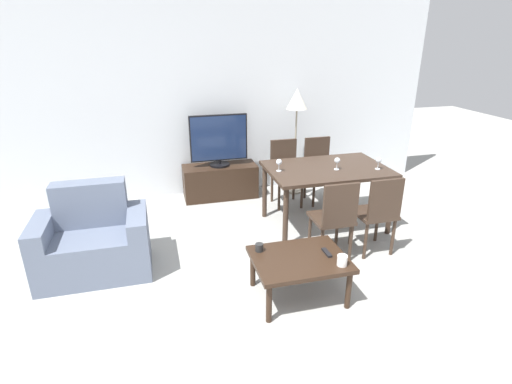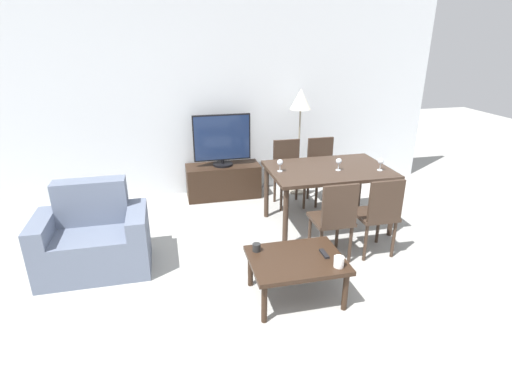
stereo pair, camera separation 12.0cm
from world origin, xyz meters
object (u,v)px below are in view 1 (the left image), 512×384
object	(u,v)px
coffee_table	(299,262)
dining_chair_near	(335,216)
armchair	(94,243)
cup_white_near	(259,247)
cup_colored_far	(342,260)
wine_glass_left	(379,161)
floor_lamp	(297,105)
dining_chair_near_right	(378,211)
tv_stand	(220,181)
dining_table	(327,174)
remote_primary	(327,253)
wine_glass_right	(279,163)
tv	(219,140)
dining_chair_far_left	(285,169)
dining_chair_far	(319,166)
wine_glass_center	(337,161)

from	to	relation	value
coffee_table	dining_chair_near	distance (m)	0.78
armchair	cup_white_near	bearing A→B (deg)	-25.40
cup_colored_far	wine_glass_left	world-z (taller)	wine_glass_left
floor_lamp	cup_colored_far	bearing A→B (deg)	-101.49
wine_glass_left	armchair	bearing A→B (deg)	-176.87
dining_chair_near_right	floor_lamp	size ratio (longest dim) A/B	0.58
tv_stand	cup_white_near	bearing A→B (deg)	-91.21
tv_stand	dining_table	world-z (taller)	dining_table
remote_primary	coffee_table	bearing A→B (deg)	179.80
remote_primary	wine_glass_right	size ratio (longest dim) A/B	1.03
cup_white_near	tv	bearing A→B (deg)	88.79
dining_chair_near_right	floor_lamp	bearing A→B (deg)	96.69
tv	armchair	bearing A→B (deg)	-133.79
tv_stand	coffee_table	world-z (taller)	tv_stand
coffee_table	cup_white_near	world-z (taller)	cup_white_near
remote_primary	dining_table	bearing A→B (deg)	66.58
dining_chair_near_right	wine_glass_right	bearing A→B (deg)	136.71
dining_table	dining_chair_far_left	world-z (taller)	dining_chair_far_left
dining_chair_near_right	cup_white_near	bearing A→B (deg)	-167.08
dining_chair_far	dining_chair_far_left	xyz separation A→B (m)	(-0.50, 0.00, 0.00)
wine_glass_center	dining_chair_near_right	bearing A→B (deg)	-75.70
dining_chair_near	wine_glass_left	xyz separation A→B (m)	(0.79, 0.57, 0.35)
cup_colored_far	dining_chair_far	bearing A→B (deg)	71.49
coffee_table	dining_chair_far_left	xyz separation A→B (m)	(0.57, 2.08, 0.15)
tv	floor_lamp	distance (m)	1.20
armchair	wine_glass_left	size ratio (longest dim) A/B	7.23
coffee_table	wine_glass_left	size ratio (longest dim) A/B	5.66
tv	cup_white_near	world-z (taller)	tv
coffee_table	dining_chair_far_left	bearing A→B (deg)	74.63
armchair	dining_chair_far_left	world-z (taller)	same
dining_table	wine_glass_right	xyz separation A→B (m)	(-0.60, 0.01, 0.18)
tv	dining_chair_far	distance (m)	1.45
dining_chair_far	dining_chair_near_right	distance (m)	1.56
dining_chair_far	dining_chair_near	bearing A→B (deg)	-107.64
dining_chair_near_right	wine_glass_left	size ratio (longest dim) A/B	6.09
floor_lamp	remote_primary	bearing A→B (deg)	-103.43
dining_chair_near	wine_glass_left	size ratio (longest dim) A/B	6.09
armchair	wine_glass_left	bearing A→B (deg)	3.13
dining_chair_near_right	wine_glass_center	size ratio (longest dim) A/B	6.09
dining_chair_near_right	cup_colored_far	distance (m)	1.06
dining_chair_far_left	floor_lamp	distance (m)	0.92
armchair	cup_colored_far	xyz separation A→B (m)	(2.11, -1.12, 0.13)
wine_glass_left	coffee_table	bearing A→B (deg)	-141.57
dining_table	wine_glass_left	world-z (taller)	wine_glass_left
remote_primary	tv_stand	bearing A→B (deg)	101.70
floor_lamp	dining_chair_far	bearing A→B (deg)	-58.36
tv	remote_primary	xyz separation A→B (m)	(0.52, -2.52, -0.43)
tv_stand	dining_chair_near	bearing A→B (deg)	-67.39
remote_primary	cup_white_near	distance (m)	0.61
dining_chair_near	dining_chair_far_left	xyz separation A→B (m)	(0.00, 1.56, 0.00)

